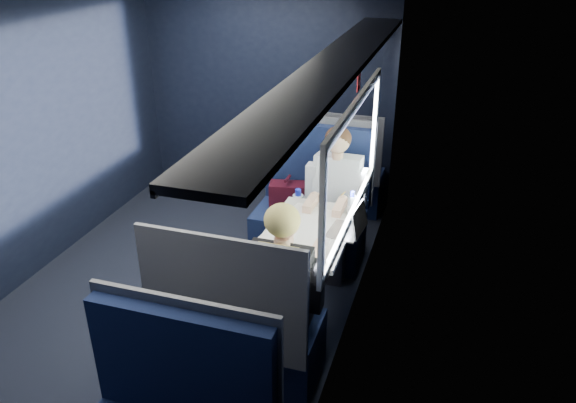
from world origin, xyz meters
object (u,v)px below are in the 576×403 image
(seat_bay_far, at_px, (241,330))
(bottle_small, at_px, (352,206))
(seat_row_front, at_px, (334,175))
(woman, at_px, (285,282))
(man, at_px, (334,195))
(seat_bay_near, at_px, (310,212))
(cup, at_px, (353,209))
(table, at_px, (305,237))
(laptop, at_px, (351,226))

(seat_bay_far, bearing_deg, bottle_small, 67.52)
(seat_row_front, distance_m, woman, 2.54)
(man, distance_m, bottle_small, 0.49)
(seat_bay_near, bearing_deg, seat_row_front, 89.43)
(cup, bearing_deg, seat_row_front, 108.34)
(table, distance_m, woman, 0.71)
(seat_row_front, height_order, man, man)
(man, bearing_deg, seat_bay_near, 146.07)
(woman, bearing_deg, cup, 77.71)
(woman, bearing_deg, seat_bay_near, 99.31)
(table, bearing_deg, seat_row_front, 95.80)
(seat_row_front, distance_m, bottle_small, 1.64)
(table, xyz_separation_m, man, (0.07, 0.70, 0.06))
(seat_bay_near, bearing_deg, table, -77.62)
(seat_bay_far, bearing_deg, table, 78.22)
(seat_bay_far, xyz_separation_m, cup, (0.48, 1.22, 0.37))
(table, bearing_deg, bottle_small, 43.78)
(man, xyz_separation_m, woman, (0.00, -1.41, 0.01))
(table, distance_m, seat_row_front, 1.82)
(seat_row_front, bearing_deg, laptop, -73.18)
(seat_bay_near, height_order, bottle_small, seat_bay_near)
(seat_bay_near, distance_m, seat_row_front, 0.92)
(man, relative_size, bottle_small, 5.88)
(woman, height_order, laptop, woman)
(table, height_order, man, man)
(seat_bay_far, bearing_deg, cup, 68.58)
(bottle_small, bearing_deg, man, 119.08)
(seat_bay_far, xyz_separation_m, seat_row_front, (0.00, 2.67, -0.00))
(seat_bay_near, relative_size, man, 0.95)
(table, height_order, woman, woman)
(table, bearing_deg, man, 84.48)
(table, bearing_deg, laptop, 6.69)
(laptop, xyz_separation_m, cup, (-0.05, 0.31, -0.01))
(man, bearing_deg, seat_bay_far, -99.03)
(woman, distance_m, cup, 1.08)
(seat_row_front, distance_m, laptop, 1.88)
(seat_bay_far, xyz_separation_m, woman, (0.25, 0.17, 0.31))
(laptop, distance_m, bottle_small, 0.25)
(seat_bay_near, relative_size, bottle_small, 5.60)
(table, height_order, cup, cup)
(seat_bay_near, bearing_deg, bottle_small, -50.24)
(woman, distance_m, laptop, 0.80)
(seat_bay_near, bearing_deg, laptop, -57.03)
(bottle_small, bearing_deg, seat_bay_far, -112.48)
(woman, xyz_separation_m, laptop, (0.28, 0.75, 0.07))
(cup, bearing_deg, seat_bay_near, 133.00)
(woman, height_order, bottle_small, woman)
(seat_bay_far, bearing_deg, seat_row_front, 90.00)
(table, bearing_deg, cup, 49.51)
(woman, relative_size, bottle_small, 5.88)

